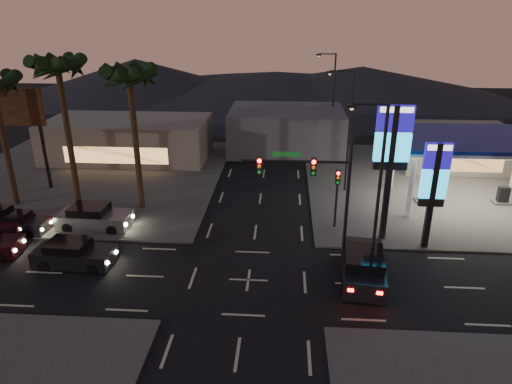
# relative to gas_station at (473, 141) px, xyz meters

# --- Properties ---
(ground) EXTENTS (140.00, 140.00, 0.00)m
(ground) POSITION_rel_gas_station_xyz_m (-16.00, -12.00, -5.08)
(ground) COLOR black
(ground) RESTS_ON ground
(corner_lot_ne) EXTENTS (24.00, 24.00, 0.12)m
(corner_lot_ne) POSITION_rel_gas_station_xyz_m (0.00, 4.00, -5.02)
(corner_lot_ne) COLOR #47443F
(corner_lot_ne) RESTS_ON ground
(corner_lot_nw) EXTENTS (24.00, 24.00, 0.12)m
(corner_lot_nw) POSITION_rel_gas_station_xyz_m (-32.00, 4.00, -5.02)
(corner_lot_nw) COLOR #47443F
(corner_lot_nw) RESTS_ON ground
(gas_station) EXTENTS (12.20, 8.20, 5.47)m
(gas_station) POSITION_rel_gas_station_xyz_m (0.00, 0.00, 0.00)
(gas_station) COLOR silver
(gas_station) RESTS_ON ground
(convenience_store) EXTENTS (10.00, 6.00, 4.00)m
(convenience_store) POSITION_rel_gas_station_xyz_m (2.00, 9.00, -3.08)
(convenience_store) COLOR #726B5B
(convenience_store) RESTS_ON ground
(pylon_sign_tall) EXTENTS (2.20, 0.35, 9.00)m
(pylon_sign_tall) POSITION_rel_gas_station_xyz_m (-7.50, -6.50, 1.31)
(pylon_sign_tall) COLOR black
(pylon_sign_tall) RESTS_ON ground
(pylon_sign_short) EXTENTS (1.60, 0.35, 7.00)m
(pylon_sign_short) POSITION_rel_gas_station_xyz_m (-5.00, -7.50, -0.42)
(pylon_sign_short) COLOR black
(pylon_sign_short) RESTS_ON ground
(traffic_signal_mast) EXTENTS (6.10, 0.39, 8.00)m
(traffic_signal_mast) POSITION_rel_gas_station_xyz_m (-12.24, -10.01, 0.15)
(traffic_signal_mast) COLOR black
(traffic_signal_mast) RESTS_ON ground
(pedestal_signal) EXTENTS (0.32, 0.39, 4.30)m
(pedestal_signal) POSITION_rel_gas_station_xyz_m (-10.50, -5.02, -2.16)
(pedestal_signal) COLOR black
(pedestal_signal) RESTS_ON ground
(streetlight_near) EXTENTS (2.14, 0.25, 10.00)m
(streetlight_near) POSITION_rel_gas_station_xyz_m (-9.21, -11.00, 0.64)
(streetlight_near) COLOR black
(streetlight_near) RESTS_ON ground
(streetlight_mid) EXTENTS (2.14, 0.25, 10.00)m
(streetlight_mid) POSITION_rel_gas_station_xyz_m (-9.21, 2.00, 0.64)
(streetlight_mid) COLOR black
(streetlight_mid) RESTS_ON ground
(streetlight_far) EXTENTS (2.14, 0.25, 10.00)m
(streetlight_far) POSITION_rel_gas_station_xyz_m (-9.21, 16.00, 0.64)
(streetlight_far) COLOR black
(streetlight_far) RESTS_ON ground
(palm_a) EXTENTS (4.41, 4.41, 10.86)m
(palm_a) POSITION_rel_gas_station_xyz_m (-25.00, -2.50, 4.35)
(palm_a) COLOR black
(palm_a) RESTS_ON ground
(palm_b) EXTENTS (4.41, 4.41, 11.46)m
(palm_b) POSITION_rel_gas_station_xyz_m (-30.00, -2.50, 4.89)
(palm_b) COLOR black
(palm_b) RESTS_ON ground
(billboard) EXTENTS (6.00, 0.30, 8.50)m
(billboard) POSITION_rel_gas_station_xyz_m (-36.50, 1.00, 1.25)
(billboard) COLOR black
(billboard) RESTS_ON ground
(building_far_west) EXTENTS (16.00, 8.00, 4.00)m
(building_far_west) POSITION_rel_gas_station_xyz_m (-30.00, 10.00, -3.08)
(building_far_west) COLOR #726B5B
(building_far_west) RESTS_ON ground
(building_far_mid) EXTENTS (12.00, 9.00, 4.40)m
(building_far_mid) POSITION_rel_gas_station_xyz_m (-14.00, 14.00, -2.88)
(building_far_mid) COLOR #4C4C51
(building_far_mid) RESTS_ON ground
(hill_left) EXTENTS (40.00, 40.00, 6.00)m
(hill_left) POSITION_rel_gas_station_xyz_m (-41.00, 48.00, -2.08)
(hill_left) COLOR black
(hill_left) RESTS_ON ground
(hill_right) EXTENTS (50.00, 50.00, 5.00)m
(hill_right) POSITION_rel_gas_station_xyz_m (-1.00, 48.00, -2.58)
(hill_right) COLOR black
(hill_right) RESTS_ON ground
(hill_center) EXTENTS (60.00, 60.00, 4.00)m
(hill_center) POSITION_rel_gas_station_xyz_m (-16.00, 48.00, -3.08)
(hill_center) COLOR black
(hill_center) RESTS_ON ground
(car_lane_a_front) EXTENTS (4.87, 2.24, 1.56)m
(car_lane_a_front) POSITION_rel_gas_station_xyz_m (-26.59, -10.98, -4.36)
(car_lane_a_front) COLOR black
(car_lane_a_front) RESTS_ON ground
(car_lane_b_front) EXTENTS (5.19, 2.35, 1.66)m
(car_lane_b_front) POSITION_rel_gas_station_xyz_m (-27.33, -6.04, -4.31)
(car_lane_b_front) COLOR slate
(car_lane_b_front) RESTS_ON ground
(car_lane_b_mid) EXTENTS (4.35, 1.98, 1.39)m
(car_lane_b_mid) POSITION_rel_gas_station_xyz_m (-32.36, -7.04, -4.43)
(car_lane_b_mid) COLOR black
(car_lane_b_mid) RESTS_ON ground
(suv_station) EXTENTS (2.86, 5.60, 1.79)m
(suv_station) POSITION_rel_gas_station_xyz_m (-9.51, -11.40, -4.25)
(suv_station) COLOR black
(suv_station) RESTS_ON ground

